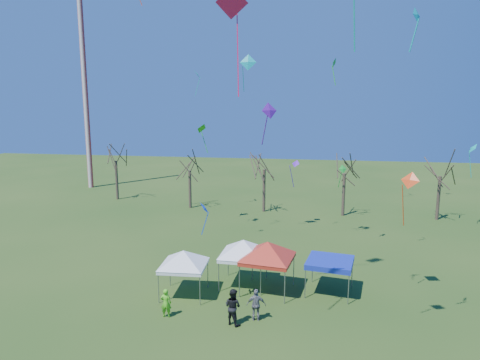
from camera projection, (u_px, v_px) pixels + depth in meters
The scene contains 26 objects.
ground at pixel (256, 325), 22.69m from camera, with size 140.00×140.00×0.00m, color #274917.
radio_mast at pixel (86, 97), 58.13m from camera, with size 0.70×0.70×25.00m, color silver.
tree_0 at pixel (115, 147), 51.58m from camera, with size 3.83×3.83×8.44m.
tree_1 at pixel (189, 157), 47.38m from camera, with size 3.42×3.42×7.54m.
tree_2 at pixel (264, 154), 45.64m from camera, with size 3.71×3.71×8.18m.
tree_3 at pixel (345, 158), 43.96m from camera, with size 3.59×3.59×7.91m.
tree_4 at pixel (441, 160), 42.37m from camera, with size 3.58×3.58×7.89m.
tent_white_west at pixel (183, 254), 25.83m from camera, with size 3.74×3.74×3.30m.
tent_white_mid at pixel (244, 243), 27.26m from camera, with size 3.99×3.99×3.52m.
tent_red at pixel (268, 245), 26.34m from camera, with size 4.18×4.18×3.72m.
tent_blue at pixel (330, 263), 26.28m from camera, with size 3.12×3.12×2.14m.
person_grey at pixel (256, 305), 23.07m from camera, with size 1.04×0.43×1.77m, color slate.
person_dark at pixel (233, 307), 22.66m from camera, with size 0.96×0.75×1.98m, color black.
person_green at pixel (166, 303), 23.45m from camera, with size 0.59×0.39×1.62m, color #58CE20.
kite_13 at pixel (201, 129), 40.17m from camera, with size 1.21×1.36×2.84m.
kite_5 at pixel (232, 4), 17.15m from camera, with size 1.50×1.10×4.35m.
kite_19 at pixel (343, 170), 37.28m from camera, with size 0.83×0.68×2.06m.
kite_1 at pixel (205, 208), 23.32m from camera, with size 0.71×0.92×1.83m.
kite_9 at pixel (417, 16), 17.02m from camera, with size 0.58×0.70×1.77m.
kite_22 at pixel (295, 165), 39.97m from camera, with size 1.05×1.00×2.69m.
kite_11 at pixel (248, 62), 34.05m from camera, with size 1.33×0.79×2.95m.
kite_18 at pixel (334, 64), 30.06m from camera, with size 0.46×0.78×1.93m.
kite_12 at pixel (473, 149), 38.53m from camera, with size 0.74×1.07×3.20m.
kite_17 at pixel (410, 181), 24.58m from camera, with size 1.24×1.09×3.32m.
kite_2 at pixel (197, 75), 43.98m from camera, with size 0.96×1.24×2.68m.
kite_27 at pixel (269, 111), 23.70m from camera, with size 1.00×0.88×2.39m.
Camera 1 is at (2.71, -20.82, 11.58)m, focal length 32.00 mm.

